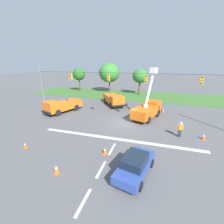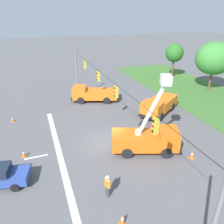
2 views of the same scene
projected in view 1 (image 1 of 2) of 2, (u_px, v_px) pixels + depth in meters
name	position (u px, v px, depth m)	size (l,w,h in m)	color
ground_plane	(126.00, 123.00, 20.36)	(200.00, 200.00, 0.00)	#565659
grass_verge	(141.00, 96.00, 36.72)	(56.00, 12.00, 0.10)	#3D6B2D
lane_markings	(114.00, 146.00, 14.75)	(17.60, 15.25, 0.01)	silver
signal_gantry	(127.00, 90.00, 18.92)	(26.20, 0.33, 7.20)	slate
tree_far_west	(79.00, 74.00, 40.84)	(3.32, 3.19, 6.46)	brown
tree_west	(109.00, 73.00, 39.67)	(5.39, 5.85, 7.70)	brown
tree_centre	(140.00, 76.00, 36.62)	(3.66, 3.75, 6.40)	brown
utility_truck_bucket_lift	(148.00, 109.00, 21.85)	(4.24, 6.45, 7.17)	orange
utility_truck_support_near	(62.00, 105.00, 24.57)	(4.40, 6.73, 2.14)	orange
utility_truck_support_far	(114.00, 99.00, 28.60)	(5.56, 6.58, 2.17)	orange
sedan_blue	(135.00, 165.00, 10.87)	(2.68, 4.59, 1.56)	#2D4799
road_worker	(180.00, 129.00, 16.29)	(0.64, 0.31, 1.77)	#383842
traffic_cone_foreground_left	(204.00, 136.00, 15.92)	(0.36, 0.36, 0.76)	orange
traffic_cone_foreground_right	(163.00, 110.00, 24.47)	(0.36, 0.36, 0.76)	orange
traffic_cone_mid_left	(25.00, 145.00, 14.38)	(0.36, 0.36, 0.62)	orange
traffic_cone_mid_right	(139.00, 107.00, 26.80)	(0.36, 0.36, 0.59)	orange
traffic_cone_near_bucket	(105.00, 150.00, 13.39)	(0.36, 0.36, 0.72)	orange
traffic_cone_lane_edge_a	(56.00, 169.00, 11.01)	(0.36, 0.36, 0.80)	orange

